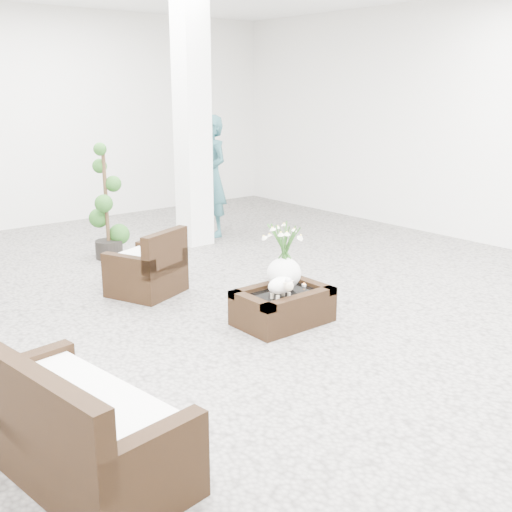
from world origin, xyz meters
TOP-DOWN VIEW (x-y plane):
  - ground at (0.00, 0.00)m, footprint 11.00×11.00m
  - column at (1.20, 2.80)m, footprint 0.40×0.40m
  - coffee_table at (0.05, -0.45)m, footprint 0.90×0.60m
  - sheep_figurine at (-0.07, -0.55)m, footprint 0.28×0.23m
  - planter_narcissus at (0.15, -0.35)m, footprint 0.44×0.44m
  - tealight at (0.35, -0.43)m, footprint 0.04×0.04m
  - armchair at (-0.53, 1.20)m, footprint 0.90×0.88m
  - loveseat at (-2.51, -1.52)m, footprint 0.91×1.57m
  - topiary at (-0.17, 2.85)m, footprint 0.41×0.41m
  - shopper at (1.69, 3.06)m, footprint 0.48×0.70m

SIDE VIEW (x-z plane):
  - ground at x=0.00m, z-range 0.00..0.00m
  - coffee_table at x=0.05m, z-range 0.00..0.31m
  - tealight at x=0.35m, z-range 0.31..0.34m
  - armchair at x=-0.53m, z-range 0.00..0.75m
  - loveseat at x=-2.51m, z-range 0.00..0.79m
  - sheep_figurine at x=-0.07m, z-range 0.31..0.52m
  - planter_narcissus at x=0.15m, z-range 0.31..1.11m
  - topiary at x=-0.17m, z-range 0.00..1.52m
  - shopper at x=1.69m, z-range 0.00..1.84m
  - column at x=1.20m, z-range 0.00..3.50m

